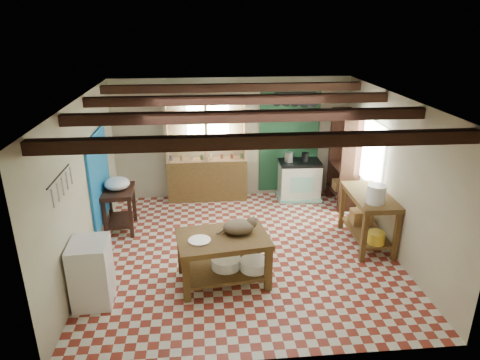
{
  "coord_description": "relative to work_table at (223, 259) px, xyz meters",
  "views": [
    {
      "loc": [
        -0.65,
        -6.38,
        3.75
      ],
      "look_at": [
        -0.03,
        0.3,
        1.19
      ],
      "focal_mm": 32.0,
      "sensor_mm": 36.0,
      "label": 1
    }
  ],
  "objects": [
    {
      "name": "basin_small",
      "position": [
        0.46,
        -0.04,
        -0.1
      ],
      "size": [
        0.48,
        0.48,
        0.15
      ],
      "primitive_type": "cylinder",
      "rotation": [
        0.0,
        0.0,
        0.14
      ],
      "color": "white",
      "rests_on": "work_table"
    },
    {
      "name": "utensil_rail",
      "position": [
        -2.05,
        -0.35,
        1.4
      ],
      "size": [
        0.06,
        0.9,
        0.28
      ],
      "primitive_type": "cube",
      "color": "black",
      "rests_on": "wall_left"
    },
    {
      "name": "wall_right",
      "position": [
        2.89,
        0.85,
        0.92
      ],
      "size": [
        0.04,
        5.0,
        2.6
      ],
      "primitive_type": "cube",
      "color": "beige",
      "rests_on": "floor"
    },
    {
      "name": "wall_front",
      "position": [
        0.39,
        -1.65,
        0.92
      ],
      "size": [
        5.0,
        0.04,
        2.6
      ],
      "primitive_type": "cube",
      "color": "beige",
      "rests_on": "floor"
    },
    {
      "name": "yellow_tub",
      "position": [
        2.56,
        0.47,
        -0.03
      ],
      "size": [
        0.28,
        0.28,
        0.2
      ],
      "primitive_type": "cylinder",
      "rotation": [
        0.0,
        0.0,
        -0.02
      ],
      "color": "gold",
      "rests_on": "right_counter"
    },
    {
      "name": "wall_left",
      "position": [
        -2.11,
        0.85,
        0.92
      ],
      "size": [
        0.04,
        5.0,
        2.6
      ],
      "primitive_type": "cube",
      "color": "beige",
      "rests_on": "floor"
    },
    {
      "name": "floor",
      "position": [
        0.39,
        0.85,
        -0.39
      ],
      "size": [
        5.0,
        5.0,
        0.02
      ],
      "primitive_type": "cube",
      "color": "maroon",
      "rests_on": "ground"
    },
    {
      "name": "window_back",
      "position": [
        -0.11,
        3.33,
        1.32
      ],
      "size": [
        0.9,
        0.02,
        0.8
      ],
      "primitive_type": "cube",
      "color": "beige",
      "rests_on": "wall_back"
    },
    {
      "name": "basin_large",
      "position": [
        0.04,
        0.06,
        -0.1
      ],
      "size": [
        0.51,
        0.51,
        0.16
      ],
      "primitive_type": "cylinder",
      "rotation": [
        0.0,
        0.0,
        0.14
      ],
      "color": "white",
      "rests_on": "work_table"
    },
    {
      "name": "blue_wall_patch",
      "position": [
        -2.08,
        1.75,
        0.72
      ],
      "size": [
        0.04,
        1.4,
        1.6
      ],
      "primitive_type": "cube",
      "color": "#1668AC",
      "rests_on": "wall_left"
    },
    {
      "name": "shelving_unit",
      "position": [
        -0.16,
        3.16,
        0.72
      ],
      "size": [
        1.7,
        0.34,
        2.2
      ],
      "primitive_type": "cube",
      "color": "tan",
      "rests_on": "floor"
    },
    {
      "name": "kettle_right",
      "position": [
        1.93,
        2.99,
        0.58
      ],
      "size": [
        0.15,
        0.15,
        0.19
      ],
      "primitive_type": "cylinder",
      "rotation": [
        0.0,
        0.0,
        -0.03
      ],
      "color": "black",
      "rests_on": "stove"
    },
    {
      "name": "prep_table",
      "position": [
        -1.81,
        1.85,
        0.03
      ],
      "size": [
        0.6,
        0.83,
        0.81
      ],
      "primitive_type": "cube",
      "rotation": [
        0.0,
        0.0,
        0.06
      ],
      "color": "#381D13",
      "rests_on": "floor"
    },
    {
      "name": "ceiling",
      "position": [
        0.39,
        0.85,
        2.22
      ],
      "size": [
        5.0,
        5.0,
        0.02
      ],
      "primitive_type": "cube",
      "color": "#48474D",
      "rests_on": "wall_back"
    },
    {
      "name": "wicker_basket",
      "position": [
        2.57,
        1.22,
        -0.0
      ],
      "size": [
        0.36,
        0.29,
        0.25
      ],
      "primitive_type": "cube",
      "rotation": [
        0.0,
        0.0,
        -0.02
      ],
      "color": "olive",
      "rests_on": "right_counter"
    },
    {
      "name": "work_table",
      "position": [
        0.0,
        0.0,
        0.0
      ],
      "size": [
        1.43,
        1.05,
        0.75
      ],
      "primitive_type": "cube",
      "rotation": [
        0.0,
        0.0,
        0.14
      ],
      "color": "brown",
      "rests_on": "floor"
    },
    {
      "name": "white_cabinet",
      "position": [
        -1.83,
        -0.32,
        0.09
      ],
      "size": [
        0.54,
        0.64,
        0.92
      ],
      "primitive_type": "cube",
      "rotation": [
        0.0,
        0.0,
        0.05
      ],
      "color": "white",
      "rests_on": "floor"
    },
    {
      "name": "cat",
      "position": [
        0.24,
        0.08,
        0.48
      ],
      "size": [
        0.55,
        0.48,
        0.21
      ],
      "primitive_type": "ellipsoid",
      "rotation": [
        0.0,
        0.0,
        0.31
      ],
      "color": "#836B4C",
      "rests_on": "work_table"
    },
    {
      "name": "pot_rack",
      "position": [
        1.64,
        2.9,
        1.8
      ],
      "size": [
        0.86,
        0.12,
        0.36
      ],
      "primitive_type": "cube",
      "color": "black",
      "rests_on": "ceiling"
    },
    {
      "name": "enamel_bowl",
      "position": [
        -1.81,
        1.85,
        0.55
      ],
      "size": [
        0.48,
        0.48,
        0.23
      ],
      "primitive_type": "ellipsoid",
      "rotation": [
        0.0,
        0.0,
        0.06
      ],
      "color": "white",
      "rests_on": "prep_table"
    },
    {
      "name": "steel_tray",
      "position": [
        -0.34,
        -0.1,
        0.39
      ],
      "size": [
        0.37,
        0.37,
        0.02
      ],
      "primitive_type": "cylinder",
      "rotation": [
        0.0,
        0.0,
        0.14
      ],
      "color": "#B6B7BE",
      "rests_on": "work_table"
    },
    {
      "name": "stove",
      "position": [
        1.83,
        3.0,
        0.05
      ],
      "size": [
        0.9,
        0.62,
        0.86
      ],
      "primitive_type": "cube",
      "rotation": [
        0.0,
        0.0,
        -0.03
      ],
      "color": "beige",
      "rests_on": "floor"
    },
    {
      "name": "window_right",
      "position": [
        2.87,
        1.85,
        1.02
      ],
      "size": [
        0.02,
        1.3,
        1.2
      ],
      "primitive_type": "cube",
      "color": "beige",
      "rests_on": "wall_right"
    },
    {
      "name": "tall_rack",
      "position": [
        2.67,
        2.65,
        0.62
      ],
      "size": [
        0.4,
        0.86,
        2.0
      ],
      "primitive_type": "cube",
      "color": "#381D13",
      "rests_on": "floor"
    },
    {
      "name": "kettle_left",
      "position": [
        1.58,
        3.0,
        0.59
      ],
      "size": [
        0.19,
        0.19,
        0.21
      ],
      "primitive_type": "cylinder",
      "rotation": [
        0.0,
        0.0,
        -0.03
      ],
      "color": "#B6B7BE",
      "rests_on": "stove"
    },
    {
      "name": "right_counter",
      "position": [
        2.57,
        0.92,
        0.09
      ],
      "size": [
        0.68,
        1.32,
        0.94
      ],
      "primitive_type": "cube",
      "rotation": [
        0.0,
        0.0,
        -0.02
      ],
      "color": "brown",
      "rests_on": "floor"
    },
    {
      "name": "ceiling_beams",
      "position": [
        0.39,
        0.85,
        2.1
      ],
      "size": [
        5.0,
        3.8,
        0.15
      ],
      "primitive_type": "cube",
      "color": "#381D13",
      "rests_on": "ceiling"
    },
    {
      "name": "green_wall_patch",
      "position": [
        1.64,
        3.32,
        0.87
      ],
      "size": [
        1.3,
        0.04,
        2.3
      ],
      "primitive_type": "cube",
      "color": "#1D492B",
      "rests_on": "wall_back"
    },
    {
      "name": "wall_back",
      "position": [
        0.39,
        3.35,
        0.92
      ],
      "size": [
        5.0,
        0.04,
        2.6
      ],
      "primitive_type": "cube",
      "color": "beige",
      "rests_on": "floor"
    },
    {
      "name": "white_bucket",
      "position": [
        2.51,
        0.57,
        0.71
      ],
      "size": [
        0.31,
        0.31,
        0.3
      ],
      "primitive_type": "cylinder",
      "rotation": [
        0.0,
        0.0,
        -0.02
      ],
      "color": "white",
      "rests_on": "right_counter"
    }
  ]
}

